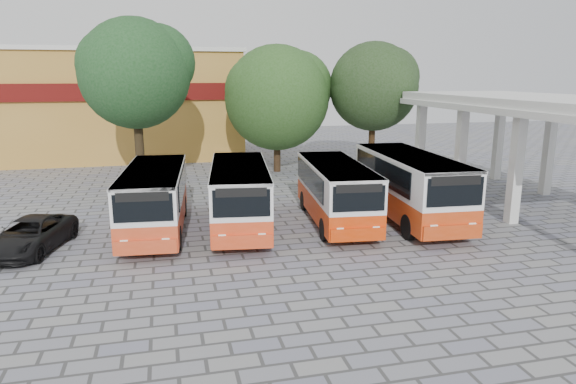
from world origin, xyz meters
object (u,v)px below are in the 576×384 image
object	(u,v)px
bus_far_left	(155,196)
bus_centre_right	(336,189)
bus_far_right	(410,183)
bus_centre_left	(240,192)
parked_car	(30,235)

from	to	relation	value
bus_far_left	bus_centre_right	world-z (taller)	bus_far_left
bus_far_right	bus_far_left	bearing A→B (deg)	179.88
bus_far_right	bus_centre_left	bearing A→B (deg)	179.71
bus_far_left	bus_centre_left	distance (m)	3.48
parked_car	bus_far_right	bearing A→B (deg)	16.71
bus_centre_left	bus_centre_right	world-z (taller)	bus_centre_left
bus_far_left	bus_centre_left	bearing A→B (deg)	1.36
bus_centre_right	bus_far_right	bearing A→B (deg)	0.06
bus_far_right	parked_car	bearing A→B (deg)	-174.41
bus_far_left	bus_far_right	bearing A→B (deg)	1.00
bus_centre_right	bus_centre_left	bearing A→B (deg)	-177.11
bus_centre_left	parked_car	distance (m)	8.13
parked_car	bus_centre_right	bearing A→B (deg)	18.75
bus_centre_right	bus_far_left	bearing A→B (deg)	-177.44
bus_far_left	parked_car	xyz separation A→B (m)	(-4.52, -1.25, -0.94)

